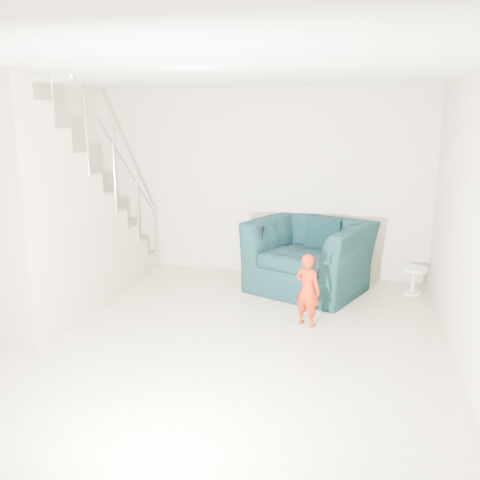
# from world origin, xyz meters

# --- Properties ---
(floor) EXTENTS (5.50, 5.50, 0.00)m
(floor) POSITION_xyz_m (0.00, 0.00, 0.00)
(floor) COLOR tan
(floor) RESTS_ON ground
(ceiling) EXTENTS (5.50, 5.50, 0.00)m
(ceiling) POSITION_xyz_m (0.00, 0.00, 2.70)
(ceiling) COLOR silver
(ceiling) RESTS_ON back_wall
(back_wall) EXTENTS (5.00, 0.00, 5.00)m
(back_wall) POSITION_xyz_m (0.00, 2.75, 1.35)
(back_wall) COLOR #BDAD99
(back_wall) RESTS_ON floor
(right_wall) EXTENTS (0.00, 5.50, 5.50)m
(right_wall) POSITION_xyz_m (2.50, 0.00, 1.35)
(right_wall) COLOR #BDAD99
(right_wall) RESTS_ON floor
(armchair) EXTENTS (1.82, 1.71, 0.94)m
(armchair) POSITION_xyz_m (0.90, 2.07, 0.47)
(armchair) COLOR black
(armchair) RESTS_ON floor
(toddler) EXTENTS (0.36, 0.30, 0.83)m
(toddler) POSITION_xyz_m (1.01, 0.84, 0.41)
(toddler) COLOR #970C04
(toddler) RESTS_ON floor
(side_table) EXTENTS (0.36, 0.36, 0.36)m
(side_table) POSITION_xyz_m (2.25, 2.24, 0.24)
(side_table) COLOR silver
(side_table) RESTS_ON floor
(staircase) EXTENTS (1.02, 3.03, 3.62)m
(staircase) POSITION_xyz_m (-2.00, 0.55, 0.95)
(staircase) COLOR #ADA089
(staircase) RESTS_ON floor
(cushion) EXTENTS (0.46, 0.22, 0.46)m
(cushion) POSITION_xyz_m (1.04, 2.36, 0.72)
(cushion) COLOR black
(cushion) RESTS_ON armchair
(throw) EXTENTS (0.05, 0.51, 0.57)m
(throw) POSITION_xyz_m (0.27, 2.04, 0.59)
(throw) COLOR black
(throw) RESTS_ON armchair
(phone) EXTENTS (0.03, 0.05, 0.10)m
(phone) POSITION_xyz_m (1.11, 0.82, 0.72)
(phone) COLOR black
(phone) RESTS_ON toddler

